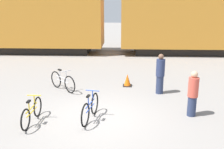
{
  "coord_description": "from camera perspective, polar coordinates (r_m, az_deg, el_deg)",
  "views": [
    {
      "loc": [
        0.9,
        -7.94,
        3.71
      ],
      "look_at": [
        0.46,
        1.38,
        1.1
      ],
      "focal_mm": 42.0,
      "sensor_mm": 36.0,
      "label": 1
    }
  ],
  "objects": [
    {
      "name": "traffic_cone",
      "position": [
        11.88,
        3.36,
        -1.32
      ],
      "size": [
        0.4,
        0.4,
        0.55
      ],
      "color": "black",
      "rests_on": "ground_plane"
    },
    {
      "name": "person_in_red",
      "position": [
        9.05,
        17.19,
        -4.05
      ],
      "size": [
        0.34,
        0.34,
        1.55
      ],
      "rotation": [
        0.0,
        0.0,
        2.71
      ],
      "color": "#283351",
      "rests_on": "ground_plane"
    },
    {
      "name": "rail_near",
      "position": [
        18.93,
        -0.1,
        4.36
      ],
      "size": [
        39.2,
        0.07,
        0.01
      ],
      "primitive_type": "cube",
      "color": "#4C4238",
      "rests_on": "ground_plane"
    },
    {
      "name": "bicycle_yellow",
      "position": [
        8.67,
        -17.04,
        -7.85
      ],
      "size": [
        0.46,
        1.67,
        0.83
      ],
      "color": "black",
      "rests_on": "ground_plane"
    },
    {
      "name": "ground_plane",
      "position": [
        8.81,
        -3.48,
        -9.31
      ],
      "size": [
        80.0,
        80.0,
        0.0
      ],
      "primitive_type": "plane",
      "color": "gray"
    },
    {
      "name": "rail_far",
      "position": [
        20.34,
        0.09,
        5.15
      ],
      "size": [
        39.2,
        0.07,
        0.01
      ],
      "primitive_type": "cube",
      "color": "#4C4238",
      "rests_on": "ground_plane"
    },
    {
      "name": "bicycle_silver",
      "position": [
        11.46,
        -10.7,
        -1.49
      ],
      "size": [
        1.34,
        1.25,
        0.92
      ],
      "color": "black",
      "rests_on": "ground_plane"
    },
    {
      "name": "person_in_navy",
      "position": [
        10.93,
        10.45,
        0.11
      ],
      "size": [
        0.35,
        0.35,
        1.67
      ],
      "rotation": [
        0.0,
        0.0,
        2.37
      ],
      "color": "#283351",
      "rests_on": "ground_plane"
    },
    {
      "name": "bicycle_blue",
      "position": [
        8.52,
        -4.76,
        -7.36
      ],
      "size": [
        0.46,
        1.69,
        0.92
      ],
      "color": "black",
      "rests_on": "ground_plane"
    },
    {
      "name": "freight_train",
      "position": [
        19.31,
        -0.0,
        12.79
      ],
      "size": [
        27.2,
        3.03,
        5.27
      ],
      "color": "black",
      "rests_on": "ground_plane"
    }
  ]
}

